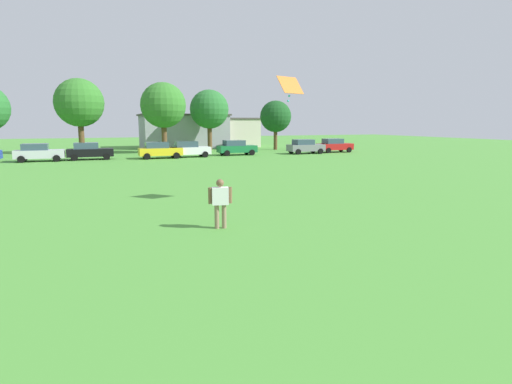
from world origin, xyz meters
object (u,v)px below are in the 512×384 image
at_px(adult_bystander, 220,199).
at_px(parked_car_gray_6, 305,146).
at_px(parked_car_silver_1, 39,152).
at_px(parked_car_black_2, 89,151).
at_px(parked_car_green_5, 236,148).
at_px(parked_car_white_4, 189,149).
at_px(tree_far_right, 276,117).
at_px(tree_center_right, 163,105).
at_px(tree_right, 209,109).
at_px(tree_center_left, 79,103).
at_px(parked_car_red_7, 334,145).
at_px(parked_car_yellow_3, 160,150).
at_px(kite, 290,86).

xyz_separation_m(adult_bystander, parked_car_gray_6, (19.37, 30.19, -0.17)).
height_order(parked_car_silver_1, parked_car_black_2, same).
relative_size(parked_car_silver_1, parked_car_green_5, 1.00).
xyz_separation_m(adult_bystander, parked_car_white_4, (5.53, 30.26, -0.17)).
bearing_deg(tree_far_right, parked_car_green_5, -137.89).
xyz_separation_m(tree_center_right, tree_right, (6.42, 2.95, -0.31)).
bearing_deg(parked_car_silver_1, parked_car_gray_6, -0.68).
distance_m(tree_center_left, tree_center_right, 9.67).
relative_size(parked_car_green_5, parked_car_gray_6, 1.00).
xyz_separation_m(parked_car_white_4, parked_car_red_7, (18.35, 0.78, 0.00)).
relative_size(parked_car_yellow_3, tree_far_right, 0.66).
bearing_deg(kite, tree_center_left, 104.42).
height_order(parked_car_white_4, tree_center_left, tree_center_left).
bearing_deg(tree_center_right, parked_car_black_2, -142.07).
relative_size(parked_car_black_2, parked_car_green_5, 1.00).
distance_m(parked_car_gray_6, tree_center_right, 17.52).
xyz_separation_m(parked_car_yellow_3, parked_car_white_4, (3.12, 0.48, 0.00)).
bearing_deg(parked_car_black_2, parked_car_white_4, -3.69).
relative_size(kite, parked_car_white_4, 0.31).
bearing_deg(parked_car_yellow_3, tree_center_left, 125.46).
bearing_deg(parked_car_green_5, parked_car_black_2, -179.11).
bearing_deg(parked_car_silver_1, adult_bystander, -74.09).
bearing_deg(tree_far_right, parked_car_yellow_3, -152.77).
bearing_deg(parked_car_green_5, parked_car_red_7, -0.40).
relative_size(adult_bystander, tree_center_left, 0.20).
distance_m(parked_car_green_5, tree_center_right, 10.56).
bearing_deg(tree_center_left, parked_car_silver_1, -110.35).
relative_size(parked_car_silver_1, tree_right, 0.55).
bearing_deg(tree_center_left, tree_center_right, -16.99).
xyz_separation_m(adult_bystander, tree_center_left, (-5.08, 40.30, 4.87)).
distance_m(kite, parked_car_white_4, 27.04).
height_order(parked_car_gray_6, parked_car_red_7, same).
distance_m(parked_car_yellow_3, tree_center_left, 13.85).
distance_m(parked_car_gray_6, tree_center_left, 26.93).
relative_size(adult_bystander, parked_car_green_5, 0.40).
relative_size(kite, parked_car_green_5, 0.31).
height_order(parked_car_black_2, parked_car_white_4, same).
bearing_deg(tree_center_left, parked_car_gray_6, -22.47).
relative_size(parked_car_yellow_3, tree_center_right, 0.52).
bearing_deg(parked_car_white_4, tree_far_right, 30.84).
distance_m(parked_car_gray_6, parked_car_red_7, 4.59).
bearing_deg(parked_car_silver_1, tree_center_left, 69.65).
bearing_deg(parked_car_green_5, tree_right, 93.34).
height_order(parked_car_white_4, tree_right, tree_right).
relative_size(parked_car_yellow_3, parked_car_white_4, 1.00).
distance_m(parked_car_black_2, parked_car_gray_6, 23.65).
distance_m(tree_center_left, tree_far_right, 24.40).
bearing_deg(parked_car_black_2, parked_car_red_7, 0.30).
bearing_deg(kite, parked_car_gray_6, 60.56).
relative_size(parked_car_green_5, tree_center_right, 0.52).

